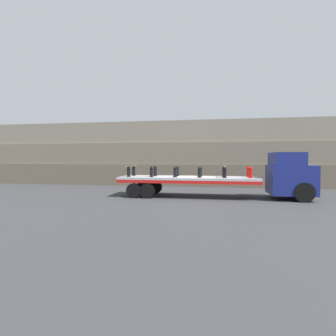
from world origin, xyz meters
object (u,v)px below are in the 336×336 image
flatbed_trailer (178,181)px  fire_hydrant_red_near_5 (251,173)px  fire_hydrant_black_near_4 (225,172)px  fire_hydrant_red_far_5 (248,172)px  fire_hydrant_black_near_2 (175,172)px  fire_hydrant_black_far_4 (224,172)px  truck_cab (292,176)px  fire_hydrant_black_far_2 (178,171)px  fire_hydrant_black_far_3 (200,171)px  fire_hydrant_black_near_0 (129,172)px  fire_hydrant_black_near_3 (199,172)px  fire_hydrant_black_far_0 (134,171)px  fire_hydrant_black_far_1 (155,171)px

flatbed_trailer → fire_hydrant_red_near_5: bearing=-7.0°
fire_hydrant_black_near_4 → fire_hydrant_red_near_5: bearing=0.0°
fire_hydrant_black_near_4 → fire_hydrant_red_far_5: (1.58, 1.13, 0.00)m
fire_hydrant_black_near_2 → fire_hydrant_black_near_4: size_ratio=1.00×
fire_hydrant_black_far_4 → fire_hydrant_red_far_5: (1.58, 0.00, 0.00)m
flatbed_trailer → fire_hydrant_black_near_2: fire_hydrant_black_near_2 is taller
truck_cab → fire_hydrant_black_far_2: (-7.27, 0.56, 0.19)m
fire_hydrant_black_far_3 → fire_hydrant_red_near_5: 3.35m
fire_hydrant_black_near_0 → fire_hydrant_black_far_2: bearing=19.7°
truck_cab → fire_hydrant_black_far_3: truck_cab is taller
fire_hydrant_black_far_2 → fire_hydrant_black_near_3: size_ratio=1.00×
fire_hydrant_black_near_4 → fire_hydrant_black_near_0: bearing=180.0°
truck_cab → fire_hydrant_black_near_2: size_ratio=4.11×
fire_hydrant_black_near_0 → fire_hydrant_black_far_2: 3.35m
fire_hydrant_black_near_0 → fire_hydrant_red_near_5: (7.89, 0.00, 0.00)m
fire_hydrant_red_near_5 → fire_hydrant_red_far_5: 1.13m
flatbed_trailer → fire_hydrant_black_near_4: bearing=-10.5°
fire_hydrant_black_near_2 → fire_hydrant_red_near_5: same height
fire_hydrant_black_near_2 → fire_hydrant_black_far_2: bearing=90.0°
truck_cab → fire_hydrant_red_far_5: 2.61m
truck_cab → fire_hydrant_black_near_2: truck_cab is taller
fire_hydrant_black_far_3 → fire_hydrant_red_far_5: size_ratio=1.00×
fire_hydrant_black_near_2 → fire_hydrant_black_far_2: size_ratio=1.00×
fire_hydrant_black_far_0 → fire_hydrant_black_far_2: size_ratio=1.00×
fire_hydrant_black_near_2 → fire_hydrant_black_far_3: (1.58, 1.13, 0.00)m
fire_hydrant_black_far_2 → fire_hydrant_red_near_5: bearing=-13.4°
fire_hydrant_black_near_0 → fire_hydrant_black_near_3: bearing=0.0°
fire_hydrant_black_near_2 → fire_hydrant_black_far_2: same height
fire_hydrant_black_near_3 → fire_hydrant_black_far_4: 1.94m
fire_hydrant_black_near_0 → fire_hydrant_black_near_2: same height
fire_hydrant_black_far_3 → fire_hydrant_black_far_4: (1.58, 0.00, 0.00)m
fire_hydrant_black_near_4 → fire_hydrant_red_far_5: bearing=35.6°
fire_hydrant_black_near_0 → fire_hydrant_black_near_3: (4.73, 0.00, 0.00)m
fire_hydrant_black_far_2 → fire_hydrant_red_near_5: same height
fire_hydrant_black_far_4 → fire_hydrant_black_near_2: bearing=-160.3°
truck_cab → fire_hydrant_black_near_2: 7.30m
truck_cab → fire_hydrant_black_near_2: bearing=-175.6°
fire_hydrant_black_far_0 → fire_hydrant_black_far_1: size_ratio=1.00×
fire_hydrant_black_far_3 → fire_hydrant_red_far_5: same height
flatbed_trailer → fire_hydrant_black_far_2: fire_hydrant_black_far_2 is taller
fire_hydrant_black_far_3 → fire_hydrant_black_near_4: size_ratio=1.00×
flatbed_trailer → fire_hydrant_black_near_3: 1.67m
truck_cab → fire_hydrant_black_near_4: 4.16m
flatbed_trailer → fire_hydrant_black_far_0: fire_hydrant_black_far_0 is taller
fire_hydrant_black_near_4 → fire_hydrant_black_far_0: bearing=169.9°
fire_hydrant_black_far_2 → fire_hydrant_red_near_5: 4.87m
truck_cab → flatbed_trailer: bearing=180.0°
fire_hydrant_black_near_0 → fire_hydrant_red_near_5: 7.89m
fire_hydrant_black_far_3 → fire_hydrant_black_near_4: (1.58, -1.13, 0.00)m
truck_cab → fire_hydrant_black_far_2: truck_cab is taller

